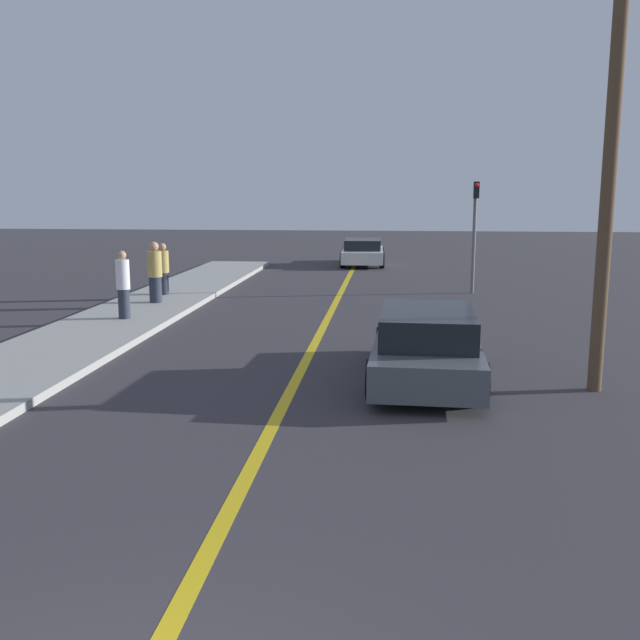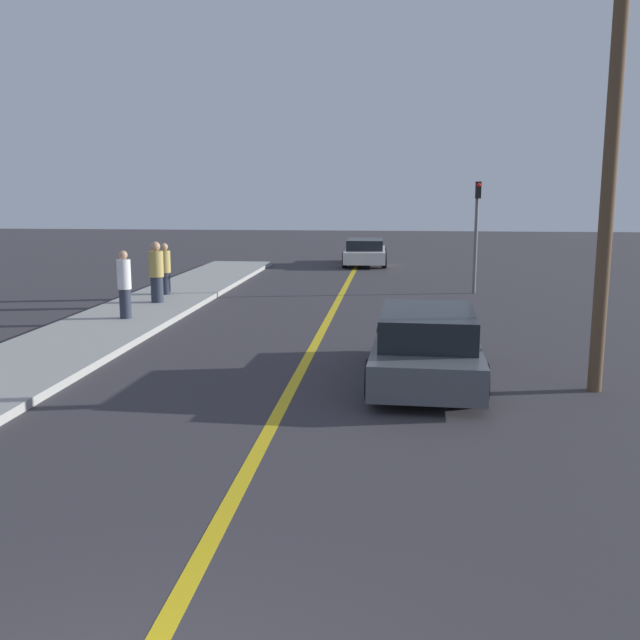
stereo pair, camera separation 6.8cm
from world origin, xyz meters
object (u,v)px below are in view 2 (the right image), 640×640
pedestrian_mid_group (156,272)px  traffic_light (476,225)px  car_near_right_lane (427,346)px  pedestrian_far_standing (165,269)px  car_ahead_center (365,252)px  utility_pole (608,197)px  pedestrian_near_curb (124,285)px

pedestrian_mid_group → traffic_light: 10.59m
car_near_right_lane → pedestrian_far_standing: 12.15m
car_ahead_center → utility_pole: (4.91, -21.06, 2.72)m
pedestrian_near_curb → traffic_light: 11.83m
pedestrian_far_standing → traffic_light: size_ratio=0.44×
car_ahead_center → utility_pole: size_ratio=0.68×
pedestrian_near_curb → pedestrian_mid_group: pedestrian_mid_group is taller
car_ahead_center → utility_pole: utility_pole is taller
traffic_light → utility_pole: size_ratio=0.56×
car_ahead_center → pedestrian_far_standing: pedestrian_far_standing is taller
pedestrian_near_curb → traffic_light: bearing=34.8°
pedestrian_far_standing → car_ahead_center: bearing=62.7°
traffic_light → utility_pole: 12.03m
pedestrian_mid_group → utility_pole: (10.54, -7.97, 2.28)m
car_ahead_center → pedestrian_mid_group: size_ratio=2.49×
pedestrian_near_curb → utility_pole: utility_pole is taller
pedestrian_near_curb → pedestrian_mid_group: size_ratio=0.98×
car_near_right_lane → utility_pole: size_ratio=0.71×
car_ahead_center → pedestrian_far_standing: bearing=-118.6°
car_ahead_center → pedestrian_near_curb: (-5.56, -15.82, 0.44)m
pedestrian_near_curb → car_ahead_center: bearing=70.6°
car_ahead_center → traffic_light: 10.13m
car_ahead_center → utility_pole: 21.80m
car_near_right_lane → utility_pole: bearing=-5.7°
car_near_right_lane → pedestrian_near_curb: size_ratio=2.68×
car_ahead_center → traffic_light: (4.10, -9.10, 1.71)m
pedestrian_far_standing → utility_pole: utility_pole is taller
pedestrian_far_standing → utility_pole: size_ratio=0.25×
pedestrian_near_curb → traffic_light: (9.65, 6.72, 1.27)m
pedestrian_mid_group → utility_pole: utility_pole is taller
traffic_light → pedestrian_mid_group: bearing=-157.7°
pedestrian_mid_group → pedestrian_far_standing: 1.66m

